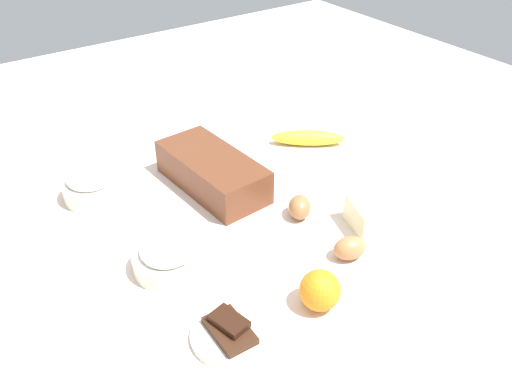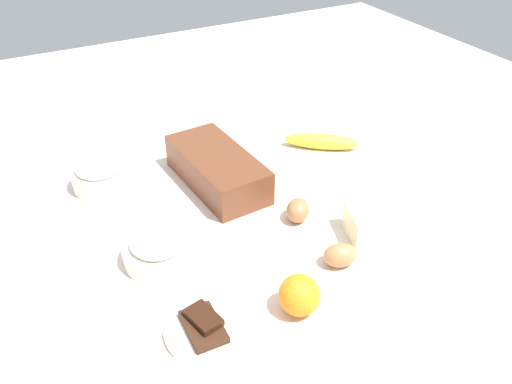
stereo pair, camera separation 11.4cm
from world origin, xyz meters
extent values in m
cube|color=beige|center=(0.00, 0.00, -0.01)|extent=(2.40, 2.40, 0.02)
cube|color=brown|center=(0.12, 0.03, 0.04)|extent=(0.29, 0.15, 0.08)
cube|color=black|center=(0.12, 0.03, 0.04)|extent=(0.28, 0.14, 0.07)
cylinder|color=silver|center=(-0.06, 0.24, 0.02)|extent=(0.14, 0.14, 0.04)
torus|color=silver|center=(-0.06, 0.24, 0.03)|extent=(0.14, 0.14, 0.01)
ellipsoid|color=white|center=(-0.06, 0.24, 0.05)|extent=(0.10, 0.10, 0.04)
cylinder|color=silver|center=(0.24, 0.28, 0.02)|extent=(0.13, 0.13, 0.04)
torus|color=silver|center=(0.24, 0.28, 0.04)|extent=(0.13, 0.13, 0.01)
ellipsoid|color=white|center=(0.24, 0.28, 0.05)|extent=(0.11, 0.11, 0.04)
ellipsoid|color=yellow|center=(0.15, -0.27, 0.02)|extent=(0.15, 0.18, 0.04)
sphere|color=orange|center=(-0.30, 0.08, 0.04)|extent=(0.07, 0.07, 0.07)
cube|color=#F4EDB2|center=(-0.19, -0.15, 0.03)|extent=(0.11, 0.09, 0.06)
ellipsoid|color=#AC7446|center=(-0.24, -0.05, 0.02)|extent=(0.06, 0.08, 0.05)
ellipsoid|color=#A06B41|center=(-0.08, -0.06, 0.02)|extent=(0.08, 0.08, 0.05)
cylinder|color=silver|center=(-0.27, 0.24, 0.01)|extent=(0.13, 0.13, 0.01)
cube|color=#381E11|center=(-0.27, 0.24, 0.02)|extent=(0.09, 0.06, 0.01)
cube|color=black|center=(-0.26, 0.24, 0.03)|extent=(0.07, 0.05, 0.01)
camera|label=1|loc=(-0.77, 0.54, 0.69)|focal=37.29mm
camera|label=2|loc=(-0.83, 0.44, 0.69)|focal=37.29mm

